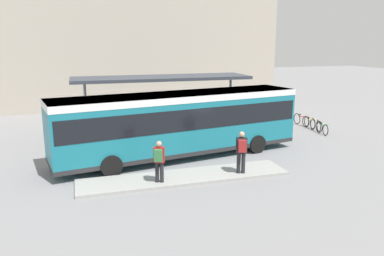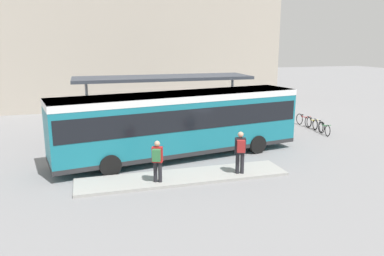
{
  "view_description": "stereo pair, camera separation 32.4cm",
  "coord_description": "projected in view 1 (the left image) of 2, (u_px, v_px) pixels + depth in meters",
  "views": [
    {
      "loc": [
        -4.65,
        -16.99,
        5.47
      ],
      "look_at": [
        0.61,
        0.0,
        1.41
      ],
      "focal_mm": 35.0,
      "sensor_mm": 36.0,
      "label": 1
    },
    {
      "loc": [
        -4.34,
        -17.08,
        5.47
      ],
      "look_at": [
        0.61,
        0.0,
        1.41
      ],
      "focal_mm": 35.0,
      "sensor_mm": 36.0,
      "label": 2
    }
  ],
  "objects": [
    {
      "name": "bicycle_green",
      "position": [
        322.0,
        128.0,
        22.98
      ],
      "size": [
        0.48,
        1.59,
        0.69
      ],
      "rotation": [
        0.0,
        0.0,
        -1.74
      ],
      "color": "black",
      "rests_on": "ground_plane"
    },
    {
      "name": "bicycle_red",
      "position": [
        301.0,
        120.0,
        25.26
      ],
      "size": [
        0.48,
        1.76,
        0.76
      ],
      "rotation": [
        0.0,
        0.0,
        -1.54
      ],
      "color": "black",
      "rests_on": "ground_plane"
    },
    {
      "name": "station_building",
      "position": [
        115.0,
        16.0,
        34.23
      ],
      "size": [
        27.55,
        10.28,
        15.75
      ],
      "color": "#B2A899",
      "rests_on": "ground_plane"
    },
    {
      "name": "station_shelter",
      "position": [
        162.0,
        79.0,
        22.2
      ],
      "size": [
        10.45,
        2.97,
        3.53
      ],
      "color": "#383D47",
      "rests_on": "ground_plane"
    },
    {
      "name": "pedestrian_companion",
      "position": [
        159.0,
        159.0,
        14.46
      ],
      "size": [
        0.48,
        0.52,
        1.67
      ],
      "rotation": [
        0.0,
        0.0,
        1.2
      ],
      "color": "#232328",
      "rests_on": "curb_island"
    },
    {
      "name": "ground_plane",
      "position": [
        180.0,
        157.0,
        18.38
      ],
      "size": [
        120.0,
        120.0,
        0.0
      ],
      "primitive_type": "plane",
      "color": "gray"
    },
    {
      "name": "city_bus",
      "position": [
        180.0,
        120.0,
        17.98
      ],
      "size": [
        12.37,
        4.55,
        3.13
      ],
      "rotation": [
        0.0,
        0.0,
        0.18
      ],
      "color": "#197284",
      "rests_on": "ground_plane"
    },
    {
      "name": "bicycle_yellow",
      "position": [
        310.0,
        123.0,
        24.55
      ],
      "size": [
        0.48,
        1.57,
        0.68
      ],
      "rotation": [
        0.0,
        0.0,
        -1.73
      ],
      "color": "black",
      "rests_on": "ground_plane"
    },
    {
      "name": "curb_island",
      "position": [
        185.0,
        177.0,
        15.43
      ],
      "size": [
        8.71,
        1.8,
        0.12
      ],
      "color": "#9E9E99",
      "rests_on": "ground_plane"
    },
    {
      "name": "bicycle_white",
      "position": [
        316.0,
        125.0,
        23.77
      ],
      "size": [
        0.48,
        1.68,
        0.73
      ],
      "rotation": [
        0.0,
        0.0,
        1.4
      ],
      "color": "black",
      "rests_on": "ground_plane"
    },
    {
      "name": "pedestrian_waiting",
      "position": [
        242.0,
        150.0,
        15.47
      ],
      "size": [
        0.49,
        0.54,
        1.79
      ],
      "rotation": [
        0.0,
        0.0,
        1.29
      ],
      "color": "#232328",
      "rests_on": "curb_island"
    }
  ]
}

